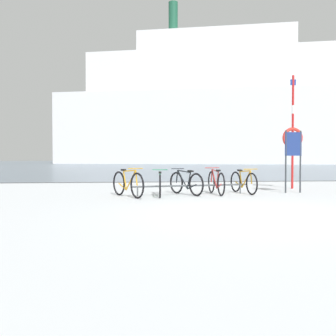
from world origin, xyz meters
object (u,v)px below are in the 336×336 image
Objects in this scene: rescue_post at (293,135)px; ferry_ship at (221,109)px; bicycle_2 at (186,183)px; bicycle_3 at (216,182)px; info_sign at (293,151)px; bicycle_0 at (128,184)px; bicycle_1 at (160,184)px; bicycle_4 at (243,182)px.

ferry_ship reaches higher than rescue_post.
bicycle_3 is (0.94, 0.08, 0.01)m from bicycle_2.
bicycle_2 is 3.66m from info_sign.
bicycle_2 is 0.03× the size of ferry_ship.
info_sign is at bearing 8.39° from bicycle_0.
rescue_post is at bearing 23.67° from bicycle_1.
bicycle_0 is at bearing -165.68° from bicycle_2.
info_sign is (2.56, 0.25, 0.98)m from bicycle_3.
bicycle_1 is at bearing -168.46° from bicycle_3.
info_sign is (3.50, 0.33, 0.99)m from bicycle_2.
info_sign is 1.82m from rescue_post.
bicycle_0 is at bearing -168.90° from bicycle_3.
ferry_ship is at bearing 73.81° from bicycle_0.
bicycle_1 is 0.97× the size of bicycle_3.
rescue_post reaches higher than bicycle_3.
bicycle_0 is 1.80m from bicycle_2.
rescue_post is 53.25m from ferry_ship.
rescue_post is (0.67, 1.58, 0.60)m from info_sign.
bicycle_1 is 0.86× the size of info_sign.
bicycle_4 is (1.86, 0.25, -0.00)m from bicycle_2.
bicycle_3 is 1.04× the size of bicycle_4.
bicycle_0 is 0.92× the size of bicycle_3.
info_sign reaches higher than bicycle_0.
bicycle_0 reaches higher than bicycle_4.
bicycle_0 is at bearing -171.61° from info_sign.
bicycle_4 is 1.92m from info_sign.
bicycle_2 is 0.37× the size of rescue_post.
ferry_ship is (13.97, 53.70, 9.16)m from bicycle_2.
info_sign is at bearing 5.36° from bicycle_2.
ferry_ship is at bearing 74.69° from bicycle_1.
bicycle_1 is 1.13× the size of bicycle_2.
bicycle_0 is 3.67m from bicycle_4.
bicycle_2 is at bearing -172.23° from bicycle_4.
bicycle_4 is 55.56m from ferry_ship.
bicycle_0 is 5.39m from info_sign.
bicycle_2 is 1.87m from bicycle_4.
bicycle_3 is (1.75, 0.36, 0.02)m from bicycle_1.
bicycle_4 is at bearing 7.77° from bicycle_2.
bicycle_3 reaches higher than bicycle_4.
bicycle_1 is at bearing -156.33° from rescue_post.
info_sign is at bearing 7.98° from bicycle_1.
bicycle_3 is at bearing 11.54° from bicycle_1.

